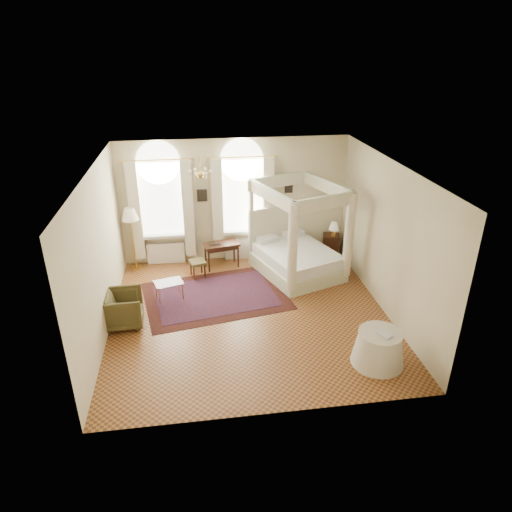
{
  "coord_description": "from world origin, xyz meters",
  "views": [
    {
      "loc": [
        -1.09,
        -8.53,
        5.49
      ],
      "look_at": [
        0.2,
        0.4,
        1.23
      ],
      "focal_mm": 32.0,
      "sensor_mm": 36.0,
      "label": 1
    }
  ],
  "objects_px": {
    "canopy_bed": "(297,254)",
    "floor_lamp": "(130,217)",
    "nightstand": "(331,245)",
    "side_table": "(379,348)",
    "stool": "(198,263)",
    "writing_desk": "(222,247)",
    "armchair": "(123,309)",
    "coffee_table": "(169,284)"
  },
  "relations": [
    {
      "from": "canopy_bed",
      "to": "writing_desk",
      "type": "distance_m",
      "value": 2.0
    },
    {
      "from": "canopy_bed",
      "to": "stool",
      "type": "bearing_deg",
      "value": 176.15
    },
    {
      "from": "stool",
      "to": "coffee_table",
      "type": "height_order",
      "value": "stool"
    },
    {
      "from": "nightstand",
      "to": "floor_lamp",
      "type": "distance_m",
      "value": 5.46
    },
    {
      "from": "nightstand",
      "to": "armchair",
      "type": "bearing_deg",
      "value": -153.28
    },
    {
      "from": "armchair",
      "to": "side_table",
      "type": "bearing_deg",
      "value": -115.56
    },
    {
      "from": "nightstand",
      "to": "writing_desk",
      "type": "bearing_deg",
      "value": -175.48
    },
    {
      "from": "coffee_table",
      "to": "side_table",
      "type": "distance_m",
      "value": 4.91
    },
    {
      "from": "floor_lamp",
      "to": "nightstand",
      "type": "bearing_deg",
      "value": 0.0
    },
    {
      "from": "floor_lamp",
      "to": "side_table",
      "type": "distance_m",
      "value": 6.85
    },
    {
      "from": "writing_desk",
      "to": "floor_lamp",
      "type": "relative_size",
      "value": 0.59
    },
    {
      "from": "canopy_bed",
      "to": "nightstand",
      "type": "relative_size",
      "value": 4.15
    },
    {
      "from": "canopy_bed",
      "to": "side_table",
      "type": "distance_m",
      "value": 3.88
    },
    {
      "from": "stool",
      "to": "writing_desk",
      "type": "bearing_deg",
      "value": 35.34
    },
    {
      "from": "nightstand",
      "to": "canopy_bed",
      "type": "bearing_deg",
      "value": -143.04
    },
    {
      "from": "writing_desk",
      "to": "armchair",
      "type": "height_order",
      "value": "armchair"
    },
    {
      "from": "armchair",
      "to": "floor_lamp",
      "type": "bearing_deg",
      "value": -3.17
    },
    {
      "from": "canopy_bed",
      "to": "floor_lamp",
      "type": "xyz_separation_m",
      "value": [
        -4.18,
        0.88,
        0.9
      ]
    },
    {
      "from": "nightstand",
      "to": "writing_desk",
      "type": "relative_size",
      "value": 0.64
    },
    {
      "from": "floor_lamp",
      "to": "side_table",
      "type": "bearing_deg",
      "value": -44.0
    },
    {
      "from": "side_table",
      "to": "stool",
      "type": "bearing_deg",
      "value": 129.07
    },
    {
      "from": "armchair",
      "to": "stool",
      "type": "bearing_deg",
      "value": -42.46
    },
    {
      "from": "coffee_table",
      "to": "floor_lamp",
      "type": "height_order",
      "value": "floor_lamp"
    },
    {
      "from": "writing_desk",
      "to": "side_table",
      "type": "bearing_deg",
      "value": -59.89
    },
    {
      "from": "nightstand",
      "to": "armchair",
      "type": "relative_size",
      "value": 0.76
    },
    {
      "from": "writing_desk",
      "to": "side_table",
      "type": "distance_m",
      "value": 5.15
    },
    {
      "from": "canopy_bed",
      "to": "floor_lamp",
      "type": "bearing_deg",
      "value": 168.13
    },
    {
      "from": "canopy_bed",
      "to": "coffee_table",
      "type": "bearing_deg",
      "value": -165.14
    },
    {
      "from": "writing_desk",
      "to": "floor_lamp",
      "type": "bearing_deg",
      "value": 173.92
    },
    {
      "from": "canopy_bed",
      "to": "nightstand",
      "type": "bearing_deg",
      "value": 36.96
    },
    {
      "from": "coffee_table",
      "to": "side_table",
      "type": "height_order",
      "value": "side_table"
    },
    {
      "from": "nightstand",
      "to": "stool",
      "type": "relative_size",
      "value": 1.37
    },
    {
      "from": "canopy_bed",
      "to": "floor_lamp",
      "type": "height_order",
      "value": "canopy_bed"
    },
    {
      "from": "stool",
      "to": "coffee_table",
      "type": "bearing_deg",
      "value": -123.82
    },
    {
      "from": "stool",
      "to": "coffee_table",
      "type": "distance_m",
      "value": 1.24
    },
    {
      "from": "side_table",
      "to": "nightstand",
      "type": "bearing_deg",
      "value": 84.07
    },
    {
      "from": "armchair",
      "to": "side_table",
      "type": "distance_m",
      "value": 5.26
    },
    {
      "from": "nightstand",
      "to": "side_table",
      "type": "height_order",
      "value": "side_table"
    },
    {
      "from": "writing_desk",
      "to": "coffee_table",
      "type": "relative_size",
      "value": 1.36
    },
    {
      "from": "side_table",
      "to": "coffee_table",
      "type": "bearing_deg",
      "value": 143.07
    },
    {
      "from": "canopy_bed",
      "to": "side_table",
      "type": "relative_size",
      "value": 2.68
    },
    {
      "from": "coffee_table",
      "to": "floor_lamp",
      "type": "xyz_separation_m",
      "value": [
        -0.93,
        1.74,
        1.05
      ]
    }
  ]
}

